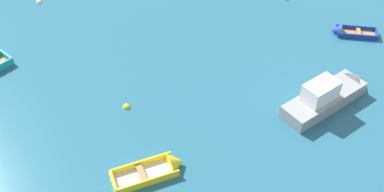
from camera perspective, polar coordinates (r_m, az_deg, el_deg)
The scene contains 5 objects.
motor_launch_grey_center at distance 24.74m, azimuth 17.18°, elevation 0.20°, with size 5.49×4.44×2.01m.
rowboat_deep_blue_far_left at distance 30.64m, azimuth 19.03°, elevation 7.80°, with size 3.01×1.47×0.95m.
rowboat_yellow_foreground_center at distance 20.83m, azimuth -3.82°, elevation -9.16°, with size 3.56×2.27×1.10m.
mooring_buoy_far_field at distance 34.16m, azimuth -19.05°, elevation 11.26°, with size 0.38×0.38×0.38m, color silver.
mooring_buoy_between_boats_left at distance 24.01m, azimuth -8.41°, elevation -1.43°, with size 0.40×0.40×0.40m, color yellow.
Camera 1 is at (-0.43, 4.40, 16.50)m, focal length 41.58 mm.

